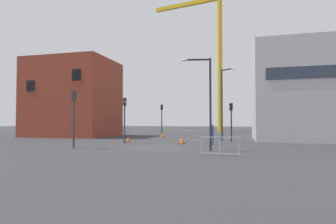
{
  "coord_description": "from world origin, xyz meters",
  "views": [
    {
      "loc": [
        6.34,
        -19.93,
        1.99
      ],
      "look_at": [
        0.0,
        4.34,
        2.8
      ],
      "focal_mm": 29.47,
      "sensor_mm": 36.0,
      "label": 1
    }
  ],
  "objects_px": {
    "streetlamp_short": "(206,94)",
    "traffic_light_island": "(74,110)",
    "construction_crane": "(217,40)",
    "traffic_cone_orange": "(162,135)",
    "streetlamp_tall": "(223,99)",
    "traffic_light_far": "(125,113)",
    "pedestrian_walking": "(212,132)",
    "traffic_cone_on_verge": "(128,139)",
    "traffic_light_near": "(231,116)",
    "traffic_cone_by_barrier": "(182,141)",
    "traffic_light_verge": "(162,115)"
  },
  "relations": [
    {
      "from": "streetlamp_short",
      "to": "traffic_cone_on_verge",
      "type": "bearing_deg",
      "value": 142.34
    },
    {
      "from": "traffic_light_island",
      "to": "traffic_cone_on_verge",
      "type": "distance_m",
      "value": 7.65
    },
    {
      "from": "construction_crane",
      "to": "traffic_light_far",
      "type": "xyz_separation_m",
      "value": [
        -5.85,
        -28.63,
        -14.27
      ]
    },
    {
      "from": "construction_crane",
      "to": "traffic_light_far",
      "type": "height_order",
      "value": "construction_crane"
    },
    {
      "from": "streetlamp_short",
      "to": "pedestrian_walking",
      "type": "xyz_separation_m",
      "value": [
        -0.12,
        4.89,
        -2.71
      ]
    },
    {
      "from": "streetlamp_tall",
      "to": "traffic_light_far",
      "type": "relative_size",
      "value": 1.79
    },
    {
      "from": "pedestrian_walking",
      "to": "traffic_cone_by_barrier",
      "type": "relative_size",
      "value": 3.09
    },
    {
      "from": "streetlamp_tall",
      "to": "traffic_cone_by_barrier",
      "type": "xyz_separation_m",
      "value": [
        -3.34,
        -4.59,
        -3.98
      ]
    },
    {
      "from": "traffic_light_verge",
      "to": "traffic_cone_on_verge",
      "type": "xyz_separation_m",
      "value": [
        -0.6,
        -9.68,
        -2.54
      ]
    },
    {
      "from": "traffic_cone_orange",
      "to": "traffic_cone_by_barrier",
      "type": "distance_m",
      "value": 9.17
    },
    {
      "from": "pedestrian_walking",
      "to": "traffic_cone_on_verge",
      "type": "xyz_separation_m",
      "value": [
        -8.14,
        1.49,
        -0.83
      ]
    },
    {
      "from": "construction_crane",
      "to": "streetlamp_tall",
      "type": "relative_size",
      "value": 3.51
    },
    {
      "from": "traffic_light_far",
      "to": "pedestrian_walking",
      "type": "xyz_separation_m",
      "value": [
        7.6,
        0.61,
        -1.66
      ]
    },
    {
      "from": "construction_crane",
      "to": "traffic_cone_by_barrier",
      "type": "xyz_separation_m",
      "value": [
        -0.88,
        -27.6,
        -16.71
      ]
    },
    {
      "from": "streetlamp_short",
      "to": "traffic_light_island",
      "type": "relative_size",
      "value": 1.49
    },
    {
      "from": "traffic_light_far",
      "to": "pedestrian_walking",
      "type": "bearing_deg",
      "value": 4.56
    },
    {
      "from": "streetlamp_short",
      "to": "pedestrian_walking",
      "type": "bearing_deg",
      "value": 91.4
    },
    {
      "from": "traffic_light_verge",
      "to": "traffic_light_island",
      "type": "bearing_deg",
      "value": -96.31
    },
    {
      "from": "streetlamp_tall",
      "to": "traffic_light_island",
      "type": "xyz_separation_m",
      "value": [
        -10.09,
        -10.62,
        -1.47
      ]
    },
    {
      "from": "pedestrian_walking",
      "to": "traffic_light_verge",
      "type": "bearing_deg",
      "value": 124.02
    },
    {
      "from": "streetlamp_short",
      "to": "pedestrian_walking",
      "type": "relative_size",
      "value": 3.46
    },
    {
      "from": "streetlamp_short",
      "to": "traffic_cone_orange",
      "type": "relative_size",
      "value": 10.52
    },
    {
      "from": "traffic_light_far",
      "to": "traffic_cone_on_verge",
      "type": "xyz_separation_m",
      "value": [
        -0.54,
        2.1,
        -2.5
      ]
    },
    {
      "from": "traffic_cone_by_barrier",
      "to": "traffic_light_near",
      "type": "bearing_deg",
      "value": 36.45
    },
    {
      "from": "streetlamp_tall",
      "to": "traffic_cone_orange",
      "type": "distance_m",
      "value": 9.19
    },
    {
      "from": "traffic_light_near",
      "to": "pedestrian_walking",
      "type": "relative_size",
      "value": 2.05
    },
    {
      "from": "traffic_light_near",
      "to": "pedestrian_walking",
      "type": "bearing_deg",
      "value": -113.25
    },
    {
      "from": "traffic_light_far",
      "to": "traffic_cone_on_verge",
      "type": "bearing_deg",
      "value": 104.34
    },
    {
      "from": "traffic_light_island",
      "to": "traffic_light_far",
      "type": "distance_m",
      "value": 5.31
    },
    {
      "from": "construction_crane",
      "to": "traffic_cone_orange",
      "type": "bearing_deg",
      "value": -104.49
    },
    {
      "from": "traffic_light_near",
      "to": "traffic_light_far",
      "type": "relative_size",
      "value": 0.91
    },
    {
      "from": "traffic_cone_on_verge",
      "to": "traffic_cone_by_barrier",
      "type": "height_order",
      "value": "traffic_cone_by_barrier"
    },
    {
      "from": "construction_crane",
      "to": "pedestrian_walking",
      "type": "height_order",
      "value": "construction_crane"
    },
    {
      "from": "streetlamp_tall",
      "to": "traffic_light_far",
      "type": "height_order",
      "value": "streetlamp_tall"
    },
    {
      "from": "traffic_light_island",
      "to": "traffic_light_far",
      "type": "relative_size",
      "value": 1.03
    },
    {
      "from": "traffic_light_near",
      "to": "traffic_cone_orange",
      "type": "distance_m",
      "value": 9.98
    },
    {
      "from": "traffic_cone_orange",
      "to": "streetlamp_short",
      "type": "bearing_deg",
      "value": -62.95
    },
    {
      "from": "traffic_light_far",
      "to": "streetlamp_tall",
      "type": "bearing_deg",
      "value": 34.1
    },
    {
      "from": "streetlamp_tall",
      "to": "traffic_cone_by_barrier",
      "type": "height_order",
      "value": "streetlamp_tall"
    },
    {
      "from": "streetlamp_short",
      "to": "traffic_light_far",
      "type": "height_order",
      "value": "streetlamp_short"
    },
    {
      "from": "traffic_light_verge",
      "to": "pedestrian_walking",
      "type": "height_order",
      "value": "traffic_light_verge"
    },
    {
      "from": "traffic_cone_orange",
      "to": "traffic_light_far",
      "type": "bearing_deg",
      "value": -95.16
    },
    {
      "from": "traffic_light_far",
      "to": "traffic_cone_orange",
      "type": "bearing_deg",
      "value": 84.84
    },
    {
      "from": "traffic_light_verge",
      "to": "traffic_light_near",
      "type": "height_order",
      "value": "traffic_light_verge"
    },
    {
      "from": "construction_crane",
      "to": "traffic_cone_by_barrier",
      "type": "bearing_deg",
      "value": -91.83
    },
    {
      "from": "streetlamp_tall",
      "to": "traffic_cone_orange",
      "type": "relative_size",
      "value": 12.29
    },
    {
      "from": "streetlamp_short",
      "to": "traffic_light_island",
      "type": "xyz_separation_m",
      "value": [
        -9.51,
        -0.72,
        -0.98
      ]
    },
    {
      "from": "pedestrian_walking",
      "to": "traffic_cone_orange",
      "type": "distance_m",
      "value": 10.98
    },
    {
      "from": "streetlamp_tall",
      "to": "traffic_light_far",
      "type": "bearing_deg",
      "value": -145.9
    },
    {
      "from": "construction_crane",
      "to": "traffic_cone_on_verge",
      "type": "bearing_deg",
      "value": -103.53
    }
  ]
}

